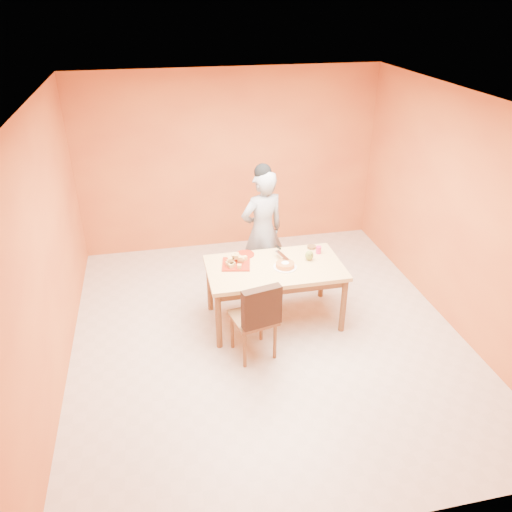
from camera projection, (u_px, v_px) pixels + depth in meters
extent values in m
plane|color=beige|center=(267.00, 334.00, 5.95)|extent=(5.00, 5.00, 0.00)
plane|color=silver|center=(270.00, 103.00, 4.67)|extent=(5.00, 5.00, 0.00)
plane|color=orange|center=(230.00, 162.00, 7.46)|extent=(4.50, 0.00, 4.50)
plane|color=orange|center=(46.00, 253.00, 4.90)|extent=(0.00, 5.00, 5.00)
plane|color=orange|center=(459.00, 215.00, 5.73)|extent=(0.00, 5.00, 5.00)
cube|color=tan|center=(275.00, 268.00, 5.88)|extent=(1.60, 0.90, 0.05)
cube|color=brown|center=(275.00, 273.00, 5.91)|extent=(1.48, 0.78, 0.10)
cylinder|color=brown|center=(219.00, 321.00, 5.59)|extent=(0.07, 0.07, 0.71)
cylinder|color=brown|center=(210.00, 285.00, 6.26)|extent=(0.07, 0.07, 0.71)
cylinder|color=brown|center=(343.00, 306.00, 5.86)|extent=(0.07, 0.07, 0.71)
cylinder|color=brown|center=(322.00, 273.00, 6.53)|extent=(0.07, 0.07, 0.71)
imported|color=gray|center=(262.00, 231.00, 6.52)|extent=(0.70, 0.56, 1.67)
cube|color=maroon|center=(236.00, 264.00, 5.89)|extent=(0.38, 0.38, 0.02)
cylinder|color=maroon|center=(245.00, 254.00, 6.11)|extent=(0.24, 0.24, 0.01)
cylinder|color=white|center=(285.00, 267.00, 5.83)|extent=(0.29, 0.29, 0.01)
cylinder|color=orange|center=(285.00, 265.00, 5.82)|extent=(0.22, 0.22, 0.05)
cube|color=silver|center=(282.00, 255.00, 5.96)|extent=(0.12, 0.28, 0.01)
ellipsoid|color=olive|center=(309.00, 255.00, 5.97)|extent=(0.12, 0.11, 0.13)
cylinder|color=#E12156|center=(319.00, 250.00, 6.13)|extent=(0.08, 0.08, 0.09)
cylinder|color=#36180E|center=(312.00, 247.00, 6.26)|extent=(0.12, 0.12, 0.03)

